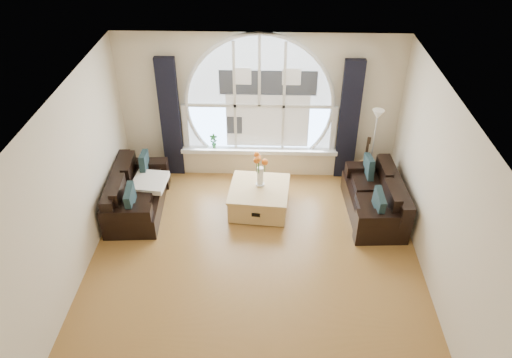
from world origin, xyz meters
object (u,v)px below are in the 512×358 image
(floor_lamp, at_px, (372,151))
(potted_plant, at_px, (214,141))
(guitar, at_px, (365,160))
(vase_flowers, at_px, (260,166))
(coffee_chest, at_px, (259,197))
(sofa_left, at_px, (136,191))
(sofa_right, at_px, (375,195))

(floor_lamp, relative_size, potted_plant, 5.78)
(floor_lamp, bearing_deg, guitar, 116.65)
(floor_lamp, distance_m, guitar, 0.32)
(vase_flowers, bearing_deg, floor_lamp, 16.42)
(vase_flowers, relative_size, floor_lamp, 0.44)
(vase_flowers, xyz_separation_m, guitar, (1.87, 0.72, -0.30))
(coffee_chest, relative_size, floor_lamp, 0.62)
(sofa_left, relative_size, vase_flowers, 2.32)
(coffee_chest, xyz_separation_m, guitar, (1.88, 0.80, 0.29))
(floor_lamp, distance_m, potted_plant, 2.88)
(coffee_chest, xyz_separation_m, floor_lamp, (1.96, 0.66, 0.56))
(guitar, xyz_separation_m, potted_plant, (-2.76, 0.32, 0.16))
(sofa_right, distance_m, guitar, 0.90)
(sofa_left, distance_m, vase_flowers, 2.14)
(vase_flowers, xyz_separation_m, floor_lamp, (1.94, 0.57, -0.03))
(vase_flowers, xyz_separation_m, potted_plant, (-0.89, 1.04, -0.14))
(sofa_left, relative_size, guitar, 1.53)
(sofa_right, distance_m, floor_lamp, 0.84)
(coffee_chest, height_order, potted_plant, potted_plant)
(sofa_left, bearing_deg, sofa_right, -3.58)
(sofa_left, distance_m, floor_lamp, 4.12)
(floor_lamp, bearing_deg, sofa_right, -91.78)
(sofa_right, height_order, guitar, guitar)
(sofa_left, distance_m, guitar, 4.06)
(sofa_right, bearing_deg, floor_lamp, 84.97)
(sofa_left, distance_m, potted_plant, 1.73)
(sofa_right, relative_size, floor_lamp, 1.01)
(guitar, height_order, potted_plant, guitar)
(potted_plant, bearing_deg, vase_flowers, -49.41)
(sofa_right, bearing_deg, coffee_chest, 174.34)
(floor_lamp, height_order, potted_plant, floor_lamp)
(sofa_left, relative_size, sofa_right, 1.00)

